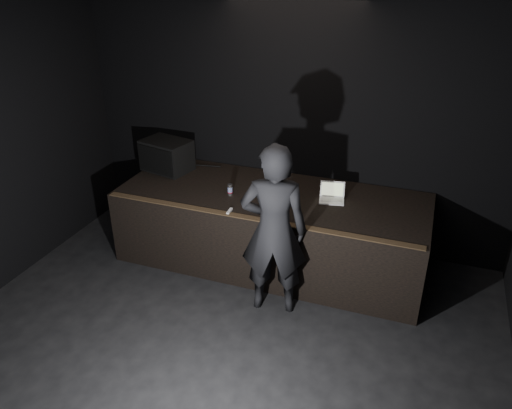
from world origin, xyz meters
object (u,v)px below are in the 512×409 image
at_px(stage_riser, 271,228).
at_px(person, 274,231).
at_px(stage_monitor, 167,155).
at_px(laptop, 332,196).
at_px(beer_can, 230,190).

distance_m(stage_riser, person, 1.14).
bearing_deg(person, stage_riser, -83.30).
bearing_deg(person, stage_monitor, -43.87).
bearing_deg(stage_monitor, stage_riser, 3.87).
bearing_deg(stage_riser, laptop, 8.56).
relative_size(stage_monitor, beer_can, 4.90).
distance_m(beer_can, person, 1.12).
height_order(beer_can, person, person).
height_order(stage_riser, stage_monitor, stage_monitor).
bearing_deg(stage_monitor, beer_can, -9.15).
bearing_deg(laptop, stage_riser, 177.85).
relative_size(stage_riser, person, 1.94).
xyz_separation_m(stage_riser, person, (0.34, -0.95, 0.53)).
bearing_deg(stage_riser, stage_monitor, 171.31).
height_order(stage_riser, beer_can, beer_can).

